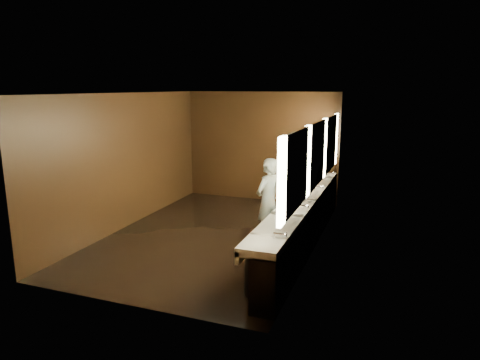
% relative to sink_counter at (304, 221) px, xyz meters
% --- Properties ---
extents(floor, '(6.00, 6.00, 0.00)m').
position_rel_sink_counter_xyz_m(floor, '(-1.79, 0.00, -0.50)').
color(floor, black).
rests_on(floor, ground).
extents(ceiling, '(4.00, 6.00, 0.02)m').
position_rel_sink_counter_xyz_m(ceiling, '(-1.79, 0.00, 2.30)').
color(ceiling, '#2D2D2B').
rests_on(ceiling, wall_back).
extents(wall_back, '(4.00, 0.02, 2.80)m').
position_rel_sink_counter_xyz_m(wall_back, '(-1.79, 3.00, 0.90)').
color(wall_back, black).
rests_on(wall_back, floor).
extents(wall_front, '(4.00, 0.02, 2.80)m').
position_rel_sink_counter_xyz_m(wall_front, '(-1.79, -3.00, 0.90)').
color(wall_front, black).
rests_on(wall_front, floor).
extents(wall_left, '(0.02, 6.00, 2.80)m').
position_rel_sink_counter_xyz_m(wall_left, '(-3.79, 0.00, 0.90)').
color(wall_left, black).
rests_on(wall_left, floor).
extents(wall_right, '(0.02, 6.00, 2.80)m').
position_rel_sink_counter_xyz_m(wall_right, '(0.21, 0.00, 0.90)').
color(wall_right, black).
rests_on(wall_right, floor).
extents(sink_counter, '(0.55, 5.40, 1.01)m').
position_rel_sink_counter_xyz_m(sink_counter, '(0.00, 0.00, 0.00)').
color(sink_counter, black).
rests_on(sink_counter, floor).
extents(mirror_band, '(0.06, 5.03, 1.15)m').
position_rel_sink_counter_xyz_m(mirror_band, '(0.19, -0.00, 1.25)').
color(mirror_band, '#F9F0BB').
rests_on(mirror_band, wall_right).
extents(person, '(0.57, 0.69, 1.63)m').
position_rel_sink_counter_xyz_m(person, '(-0.71, 0.00, 0.32)').
color(person, '#8FB9D6').
rests_on(person, floor).
extents(trash_bin, '(0.42, 0.42, 0.60)m').
position_rel_sink_counter_xyz_m(trash_bin, '(-0.22, -2.09, -0.19)').
color(trash_bin, black).
rests_on(trash_bin, floor).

